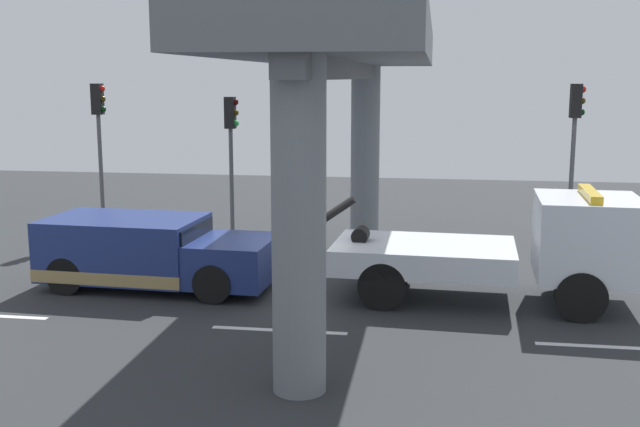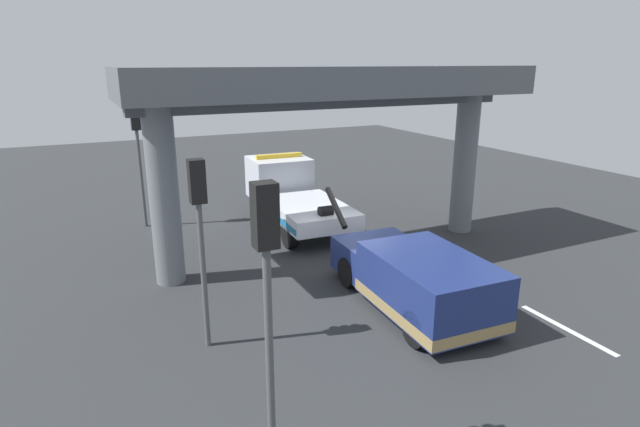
# 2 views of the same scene
# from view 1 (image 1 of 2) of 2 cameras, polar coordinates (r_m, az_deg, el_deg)

# --- Properties ---
(ground_plane) EXTENTS (60.00, 40.00, 0.10)m
(ground_plane) POSITION_cam_1_polar(r_m,az_deg,el_deg) (16.98, -1.30, -6.13)
(ground_plane) COLOR #2D3033
(lane_stripe_mid) EXTENTS (2.60, 0.16, 0.01)m
(lane_stripe_mid) POSITION_cam_1_polar(r_m,az_deg,el_deg) (14.54, -3.08, -8.74)
(lane_stripe_mid) COLOR silver
(lane_stripe_mid) RESTS_ON ground
(lane_stripe_east) EXTENTS (2.60, 0.16, 0.01)m
(lane_stripe_east) POSITION_cam_1_polar(r_m,az_deg,el_deg) (14.61, 20.96, -9.33)
(lane_stripe_east) COLOR silver
(lane_stripe_east) RESTS_ON ground
(tow_truck_white) EXTENTS (7.30, 2.69, 2.46)m
(tow_truck_white) POSITION_cam_1_polar(r_m,az_deg,el_deg) (16.48, 14.54, -2.46)
(tow_truck_white) COLOR silver
(tow_truck_white) RESTS_ON ground
(towed_van_green) EXTENTS (5.30, 2.44, 1.58)m
(towed_van_green) POSITION_cam_1_polar(r_m,az_deg,el_deg) (17.72, -12.72, -2.91)
(towed_van_green) COLOR navy
(towed_van_green) RESTS_ON ground
(overpass_structure) EXTENTS (3.60, 12.51, 5.91)m
(overpass_structure) POSITION_cam_1_polar(r_m,az_deg,el_deg) (16.17, 1.74, 11.31)
(overpass_structure) COLOR slate
(overpass_structure) RESTS_ON ground
(traffic_light_near) EXTENTS (0.39, 0.32, 4.55)m
(traffic_light_near) POSITION_cam_1_polar(r_m,az_deg,el_deg) (23.42, -16.23, 6.31)
(traffic_light_near) COLOR #515456
(traffic_light_near) RESTS_ON ground
(traffic_light_far) EXTENTS (0.39, 0.32, 4.18)m
(traffic_light_far) POSITION_cam_1_polar(r_m,az_deg,el_deg) (22.07, -6.67, 5.76)
(traffic_light_far) COLOR #515456
(traffic_light_far) RESTS_ON ground
(traffic_light_mid) EXTENTS (0.39, 0.32, 4.55)m
(traffic_light_mid) POSITION_cam_1_polar(r_m,az_deg,el_deg) (21.58, 18.58, 5.91)
(traffic_light_mid) COLOR #515456
(traffic_light_mid) RESTS_ON ground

